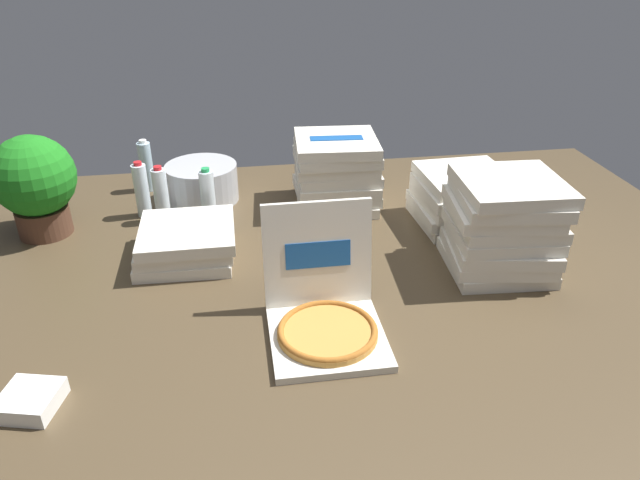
# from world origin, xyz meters

# --- Properties ---
(ground_plane) EXTENTS (3.20, 2.40, 0.02)m
(ground_plane) POSITION_xyz_m (0.00, 0.00, -0.01)
(ground_plane) COLOR #4C3D28
(open_pizza_box) EXTENTS (0.35, 0.41, 0.37)m
(open_pizza_box) POSITION_xyz_m (-0.05, -0.23, 0.07)
(open_pizza_box) COLOR silver
(open_pizza_box) RESTS_ON ground_plane
(pizza_stack_right_near) EXTENTS (0.37, 0.36, 0.13)m
(pizza_stack_right_near) POSITION_xyz_m (-0.50, 0.30, 0.07)
(pizza_stack_right_near) COLOR silver
(pizza_stack_right_near) RESTS_ON ground_plane
(pizza_stack_center_near) EXTENTS (0.38, 0.38, 0.22)m
(pizza_stack_center_near) POSITION_xyz_m (0.63, 0.42, 0.11)
(pizza_stack_center_near) COLOR silver
(pizza_stack_center_near) RESTS_ON ground_plane
(pizza_stack_left_near) EXTENTS (0.41, 0.41, 0.35)m
(pizza_stack_left_near) POSITION_xyz_m (0.63, 0.05, 0.17)
(pizza_stack_left_near) COLOR silver
(pizza_stack_left_near) RESTS_ON ground_plane
(pizza_stack_center_far) EXTENTS (0.38, 0.38, 0.31)m
(pizza_stack_center_far) POSITION_xyz_m (0.15, 0.69, 0.15)
(pizza_stack_center_far) COLOR silver
(pizza_stack_center_far) RESTS_ON ground_plane
(ice_bucket) EXTENTS (0.32, 0.32, 0.17)m
(ice_bucket) POSITION_xyz_m (-0.44, 0.82, 0.08)
(ice_bucket) COLOR #B7BABF
(ice_bucket) RESTS_ON ground_plane
(water_bottle_0) EXTENTS (0.06, 0.06, 0.25)m
(water_bottle_0) POSITION_xyz_m (-0.41, 0.58, 0.12)
(water_bottle_0) COLOR white
(water_bottle_0) RESTS_ON ground_plane
(water_bottle_1) EXTENTS (0.06, 0.06, 0.25)m
(water_bottle_1) POSITION_xyz_m (-0.70, 0.98, 0.12)
(water_bottle_1) COLOR silver
(water_bottle_1) RESTS_ON ground_plane
(water_bottle_2) EXTENTS (0.06, 0.06, 0.25)m
(water_bottle_2) POSITION_xyz_m (-0.61, 0.63, 0.12)
(water_bottle_2) COLOR white
(water_bottle_2) RESTS_ON ground_plane
(water_bottle_3) EXTENTS (0.06, 0.06, 0.25)m
(water_bottle_3) POSITION_xyz_m (-0.69, 0.69, 0.12)
(water_bottle_3) COLOR white
(water_bottle_3) RESTS_ON ground_plane
(potted_plant) EXTENTS (0.32, 0.32, 0.41)m
(potted_plant) POSITION_xyz_m (-1.07, 0.59, 0.23)
(potted_plant) COLOR #513323
(potted_plant) RESTS_ON ground_plane
(napkin_pile) EXTENTS (0.17, 0.17, 0.05)m
(napkin_pile) POSITION_xyz_m (-0.87, -0.44, 0.02)
(napkin_pile) COLOR white
(napkin_pile) RESTS_ON ground_plane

